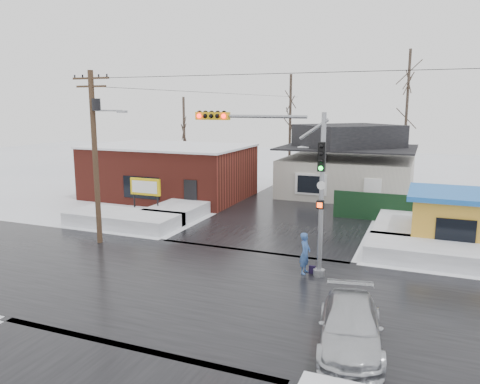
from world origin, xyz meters
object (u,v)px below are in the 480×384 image
at_px(traffic_signal, 286,170).
at_px(car, 350,327).
at_px(utility_pole, 96,148).
at_px(marquee_sign, 145,188).
at_px(pedestrian, 305,254).
at_px(kiosk, 454,219).

relative_size(traffic_signal, car, 1.52).
relative_size(utility_pole, marquee_sign, 3.53).
height_order(traffic_signal, utility_pole, utility_pole).
bearing_deg(pedestrian, kiosk, -37.46).
xyz_separation_m(traffic_signal, marquee_sign, (-11.43, 6.53, -2.62)).
xyz_separation_m(traffic_signal, utility_pole, (-10.36, 0.53, 0.57)).
xyz_separation_m(utility_pole, car, (14.12, -6.11, -4.45)).
bearing_deg(car, kiosk, 65.75).
xyz_separation_m(utility_pole, pedestrian, (11.27, -0.42, -4.20)).
distance_m(kiosk, car, 13.06).
bearing_deg(traffic_signal, utility_pole, 177.05).
height_order(traffic_signal, car, traffic_signal).
height_order(traffic_signal, kiosk, traffic_signal).
xyz_separation_m(marquee_sign, kiosk, (18.50, 0.50, -0.46)).
relative_size(kiosk, car, 1.00).
bearing_deg(utility_pole, kiosk, 20.44).
bearing_deg(utility_pole, traffic_signal, -2.95).
bearing_deg(kiosk, utility_pole, -159.56).
bearing_deg(pedestrian, marquee_sign, 66.72).
relative_size(utility_pole, pedestrian, 4.93).
bearing_deg(car, traffic_signal, 114.43).
distance_m(utility_pole, pedestrian, 12.04).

